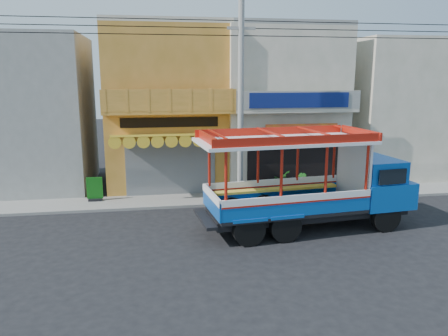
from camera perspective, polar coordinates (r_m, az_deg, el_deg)
name	(u,v)px	position (r m, az deg, el deg)	size (l,w,h in m)	color
ground	(283,226)	(17.02, 7.66, -7.57)	(90.00, 90.00, 0.00)	black
sidewalk	(258,197)	(20.68, 4.43, -3.79)	(30.00, 2.00, 0.12)	slate
shophouse_left	(167,106)	(23.34, -7.46, 8.05)	(6.00, 7.50, 8.24)	#AC7726
shophouse_right	(277,105)	(24.31, 6.97, 8.21)	(6.00, 6.75, 8.24)	#B3AD92
party_pilaster	(234,112)	(20.59, 1.32, 7.34)	(0.35, 0.30, 8.00)	#B3AD92
filler_building_left	(27,114)	(24.19, -24.35, 6.50)	(6.00, 6.00, 7.60)	gray
filler_building_right	(394,109)	(27.16, 21.37, 7.22)	(6.00, 6.00, 7.60)	#B3AD92
utility_pole	(244,91)	(19.04, 2.65, 10.06)	(28.00, 0.26, 9.00)	gray
songthaew_truck	(322,181)	(16.69, 12.64, -1.71)	(8.21, 3.39, 3.73)	black
green_sign	(95,191)	(20.52, -16.52, -2.89)	(0.71, 0.33, 1.08)	black
potted_plant_a	(280,182)	(21.16, 7.39, -1.85)	(0.94, 0.82, 1.05)	#174D16
potted_plant_b	(302,183)	(21.31, 10.22, -1.97)	(0.53, 0.42, 0.95)	#174D16
potted_plant_c	(356,177)	(22.95, 16.87, -1.15)	(0.60, 0.60, 1.08)	#174D16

